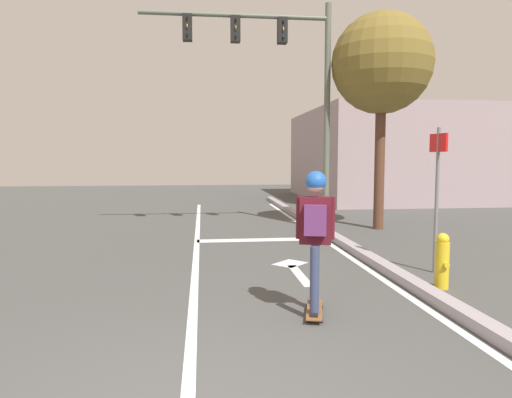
{
  "coord_description": "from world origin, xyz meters",
  "views": [
    {
      "loc": [
        0.18,
        -3.18,
        1.92
      ],
      "look_at": [
        1.07,
        4.45,
        1.24
      ],
      "focal_mm": 32.57,
      "sensor_mm": 36.0,
      "label": 1
    }
  ],
  "objects_px": {
    "street_sign_post": "(437,179)",
    "fire_hydrant": "(442,261)",
    "skateboard": "(314,310)",
    "skater": "(315,222)",
    "roadside_tree": "(382,65)",
    "traffic_signal_mast": "(276,66)"
  },
  "relations": [
    {
      "from": "street_sign_post",
      "to": "fire_hydrant",
      "type": "height_order",
      "value": "street_sign_post"
    },
    {
      "from": "skateboard",
      "to": "skater",
      "type": "height_order",
      "value": "skater"
    },
    {
      "from": "skater",
      "to": "fire_hydrant",
      "type": "height_order",
      "value": "skater"
    },
    {
      "from": "skater",
      "to": "skateboard",
      "type": "bearing_deg",
      "value": 75.49
    },
    {
      "from": "street_sign_post",
      "to": "roadside_tree",
      "type": "xyz_separation_m",
      "value": [
        0.89,
        4.78,
        2.81
      ]
    },
    {
      "from": "fire_hydrant",
      "to": "roadside_tree",
      "type": "distance_m",
      "value": 7.06
    },
    {
      "from": "skater",
      "to": "street_sign_post",
      "type": "relative_size",
      "value": 0.7
    },
    {
      "from": "roadside_tree",
      "to": "skateboard",
      "type": "bearing_deg",
      "value": -117.19
    },
    {
      "from": "street_sign_post",
      "to": "traffic_signal_mast",
      "type": "bearing_deg",
      "value": 111.35
    },
    {
      "from": "traffic_signal_mast",
      "to": "fire_hydrant",
      "type": "xyz_separation_m",
      "value": [
        1.56,
        -5.85,
        -3.91
      ]
    },
    {
      "from": "traffic_signal_mast",
      "to": "roadside_tree",
      "type": "xyz_separation_m",
      "value": [
        2.82,
        -0.15,
        0.07
      ]
    },
    {
      "from": "street_sign_post",
      "to": "fire_hydrant",
      "type": "bearing_deg",
      "value": -111.95
    },
    {
      "from": "skater",
      "to": "fire_hydrant",
      "type": "relative_size",
      "value": 2.05
    },
    {
      "from": "skater",
      "to": "traffic_signal_mast",
      "type": "distance_m",
      "value": 7.51
    },
    {
      "from": "skater",
      "to": "fire_hydrant",
      "type": "bearing_deg",
      "value": 23.63
    },
    {
      "from": "fire_hydrant",
      "to": "street_sign_post",
      "type": "bearing_deg",
      "value": 68.05
    },
    {
      "from": "traffic_signal_mast",
      "to": "street_sign_post",
      "type": "relative_size",
      "value": 2.46
    },
    {
      "from": "traffic_signal_mast",
      "to": "street_sign_post",
      "type": "xyz_separation_m",
      "value": [
        1.93,
        -4.93,
        -2.74
      ]
    },
    {
      "from": "fire_hydrant",
      "to": "roadside_tree",
      "type": "bearing_deg",
      "value": 77.57
    },
    {
      "from": "traffic_signal_mast",
      "to": "roadside_tree",
      "type": "height_order",
      "value": "traffic_signal_mast"
    },
    {
      "from": "street_sign_post",
      "to": "fire_hydrant",
      "type": "distance_m",
      "value": 1.52
    },
    {
      "from": "fire_hydrant",
      "to": "skater",
      "type": "bearing_deg",
      "value": -156.37
    }
  ]
}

